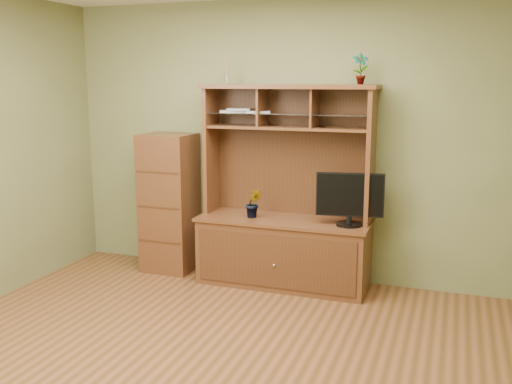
% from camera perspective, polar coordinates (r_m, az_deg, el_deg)
% --- Properties ---
extents(room, '(4.54, 4.04, 2.74)m').
position_cam_1_polar(room, '(3.74, -5.99, 2.04)').
color(room, '#533417').
rests_on(room, ground).
extents(media_hutch, '(1.66, 0.61, 1.90)m').
position_cam_1_polar(media_hutch, '(5.46, 2.85, -3.91)').
color(media_hutch, '#4E2E16').
rests_on(media_hutch, room).
extents(monitor, '(0.60, 0.23, 0.48)m').
position_cam_1_polar(monitor, '(5.15, 9.36, -0.60)').
color(monitor, black).
rests_on(monitor, media_hutch).
extents(orchid_plant, '(0.18, 0.16, 0.28)m').
position_cam_1_polar(orchid_plant, '(5.41, -0.25, -1.13)').
color(orchid_plant, '#25571E').
rests_on(orchid_plant, media_hutch).
extents(top_plant, '(0.17, 0.13, 0.27)m').
position_cam_1_polar(top_plant, '(5.20, 10.40, 12.03)').
color(top_plant, '#366724').
rests_on(top_plant, media_hutch).
extents(reed_diffuser, '(0.06, 0.06, 0.28)m').
position_cam_1_polar(reed_diffuser, '(5.55, -2.92, 11.84)').
color(reed_diffuser, silver).
rests_on(reed_diffuser, media_hutch).
extents(magazines, '(0.54, 0.26, 0.04)m').
position_cam_1_polar(magazines, '(5.50, -1.35, 8.11)').
color(magazines, '#BAB9BF').
rests_on(magazines, media_hutch).
extents(side_cabinet, '(0.50, 0.46, 1.41)m').
position_cam_1_polar(side_cabinet, '(5.91, -8.66, -1.07)').
color(side_cabinet, '#4E2E16').
rests_on(side_cabinet, room).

